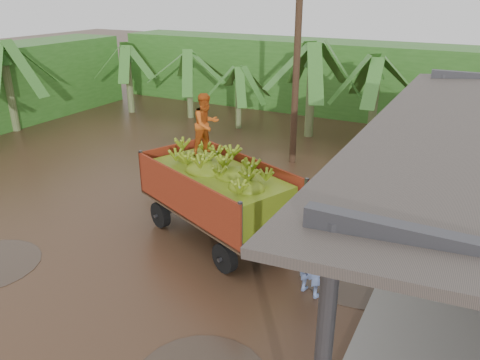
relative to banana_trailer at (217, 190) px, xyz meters
The scene contains 6 objects.
ground 2.23m from the banana_trailer, 114.23° to the right, with size 100.00×100.00×0.00m, color black.
hedge_north 14.63m from the banana_trailer, 100.79° to the left, with size 22.00×3.00×3.60m, color #2D661E.
banana_trailer is the anchor object (origin of this frame).
man_blue 3.32m from the banana_trailer, 22.65° to the right, with size 0.68×0.45×1.87m, color #748FD3.
utility_pole 6.65m from the banana_trailer, 93.74° to the left, with size 1.20×0.24×7.32m.
banana_plants 8.78m from the banana_trailer, 150.21° to the left, with size 21.52×20.43×4.12m.
Camera 1 is at (6.40, -7.77, 6.13)m, focal length 35.00 mm.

